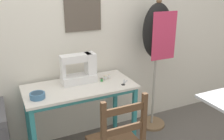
% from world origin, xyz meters
% --- Properties ---
extents(wall_back, '(10.00, 0.07, 2.55)m').
position_xyz_m(wall_back, '(0.00, 0.59, 1.28)').
color(wall_back, silver).
rests_on(wall_back, ground_plane).
extents(sewing_table, '(1.07, 0.53, 0.74)m').
position_xyz_m(sewing_table, '(0.00, 0.25, 0.64)').
color(sewing_table, silver).
rests_on(sewing_table, ground_plane).
extents(sewing_machine, '(0.36, 0.16, 0.32)m').
position_xyz_m(sewing_machine, '(0.04, 0.35, 0.88)').
color(sewing_machine, white).
rests_on(sewing_machine, sewing_table).
extents(fabric_bowl, '(0.13, 0.13, 0.05)m').
position_xyz_m(fabric_bowl, '(-0.42, 0.16, 0.77)').
color(fabric_bowl, teal).
rests_on(fabric_bowl, sewing_table).
extents(scissors, '(0.11, 0.13, 0.01)m').
position_xyz_m(scissors, '(0.42, 0.13, 0.74)').
color(scissors, silver).
rests_on(scissors, sewing_table).
extents(thread_spool_near_machine, '(0.03, 0.03, 0.04)m').
position_xyz_m(thread_spool_near_machine, '(0.24, 0.27, 0.76)').
color(thread_spool_near_machine, green).
rests_on(thread_spool_near_machine, sewing_table).
extents(thread_spool_mid_table, '(0.04, 0.04, 0.04)m').
position_xyz_m(thread_spool_mid_table, '(0.30, 0.31, 0.76)').
color(thread_spool_mid_table, silver).
rests_on(thread_spool_mid_table, sewing_table).
extents(thread_spool_far_edge, '(0.03, 0.03, 0.04)m').
position_xyz_m(thread_spool_far_edge, '(0.34, 0.32, 0.76)').
color(thread_spool_far_edge, silver).
rests_on(thread_spool_far_edge, sewing_table).
extents(dress_form, '(0.35, 0.32, 1.53)m').
position_xyz_m(dress_form, '(0.94, 0.35, 1.11)').
color(dress_form, '#846647').
rests_on(dress_form, ground_plane).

